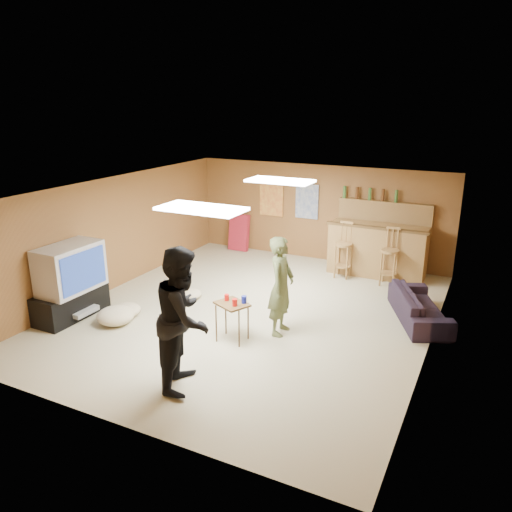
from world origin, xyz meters
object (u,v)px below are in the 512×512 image
at_px(person_olive, 281,286).
at_px(person_black, 183,318).
at_px(sofa, 420,306).
at_px(tv_body, 70,268).
at_px(bar_counter, 377,250).
at_px(tray_table, 232,322).

bearing_deg(person_olive, person_black, 161.06).
bearing_deg(person_black, sofa, -54.51).
height_order(tv_body, person_black, person_black).
relative_size(bar_counter, person_black, 1.06).
bearing_deg(person_olive, sofa, -56.48).
xyz_separation_m(tv_body, person_black, (2.90, -0.90, 0.05)).
xyz_separation_m(person_olive, person_black, (-0.52, -1.94, 0.14)).
height_order(bar_counter, person_black, person_black).
xyz_separation_m(person_olive, sofa, (1.93, 1.47, -0.55)).
relative_size(person_olive, person_black, 0.85).
bearing_deg(person_black, person_olive, -33.88).
bearing_deg(person_olive, tv_body, 102.98).
xyz_separation_m(bar_counter, tray_table, (-1.29, -4.00, -0.24)).
distance_m(bar_counter, person_black, 5.51).
xyz_separation_m(person_olive, tray_table, (-0.56, -0.59, -0.49)).
distance_m(person_black, tray_table, 1.49).
height_order(bar_counter, person_olive, person_olive).
height_order(sofa, tray_table, tray_table).
distance_m(tv_body, person_black, 3.04).
bearing_deg(sofa, bar_counter, 7.39).
bearing_deg(person_olive, tray_table, 132.33).
height_order(person_olive, tray_table, person_olive).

